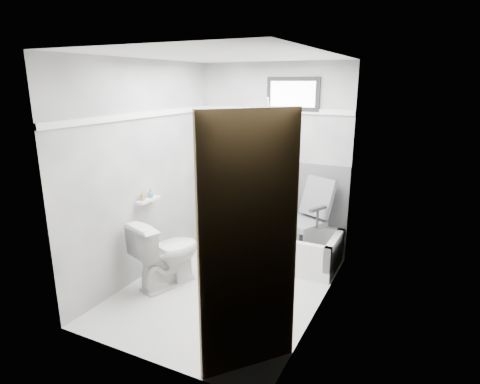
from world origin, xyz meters
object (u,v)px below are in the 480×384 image
Objects in this scene: toilet at (167,253)px; soap_bottle_b at (151,193)px; door at (265,271)px; soap_bottle_a at (142,196)px; office_chair at (302,217)px; bathtub at (277,244)px.

toilet is 0.69m from soap_bottle_b.
soap_bottle_a is at bearing 149.50° from door.
office_chair reaches higher than toilet.
door is (1.60, -1.09, 0.63)m from toilet.
office_chair is 1.24× the size of toilet.
soap_bottle_a is (-0.32, 0.04, 0.59)m from toilet.
door is at bearing -53.89° from office_chair.
soap_bottle_a is 0.14m from soap_bottle_b.
toilet is 0.67m from soap_bottle_a.
office_chair is at bearing -114.86° from toilet.
door reaches higher than soap_bottle_b.
toilet is (-0.85, -1.12, 0.16)m from bathtub.
soap_bottle_a is 1.15× the size of soap_bottle_b.
door is (0.75, -2.21, 0.79)m from bathtub.
soap_bottle_b is at bearing -121.31° from office_chair.
office_chair reaches higher than soap_bottle_b.
soap_bottle_b is at bearing -141.26° from bathtub.
office_chair is at bearing 9.88° from bathtub.
toilet is at bearing -29.43° from soap_bottle_b.
soap_bottle_a is (-1.92, 1.13, -0.03)m from door.
door is at bearing 165.06° from toilet.
office_chair is at bearing 101.58° from door.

